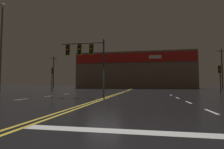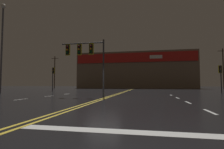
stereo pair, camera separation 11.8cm
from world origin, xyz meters
The scene contains 8 objects.
ground_plane centered at (0.00, 0.00, 0.00)m, with size 200.00×200.00×0.00m, color black.
road_markings centered at (1.19, -1.89, 0.00)m, with size 16.51×60.00×0.01m.
traffic_signal_median centered at (-2.14, 1.70, 3.85)m, with size 3.93×0.36×4.95m.
traffic_signal_corner_northeast centered at (12.46, 11.63, 2.58)m, with size 0.42×0.36×3.51m.
traffic_signal_corner_northwest centered at (-11.19, 12.23, 2.75)m, with size 0.42×0.36×3.75m.
streetlight_median_approach centered at (-13.96, 5.13, 6.86)m, with size 0.56×0.56×10.97m.
building_backdrop centered at (0.00, 38.85, 5.05)m, with size 32.57×10.23×10.07m.
utility_pole_row centered at (-0.20, 33.68, 5.00)m, with size 46.73×0.26×9.85m.
Camera 1 is at (3.06, -12.79, 1.04)m, focal length 28.00 mm.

